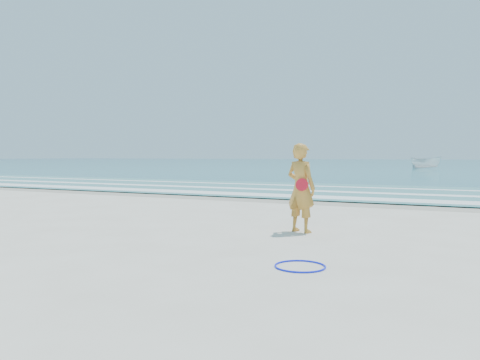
% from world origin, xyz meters
% --- Properties ---
extents(ground, '(400.00, 400.00, 0.00)m').
position_xyz_m(ground, '(0.00, 0.00, 0.00)').
color(ground, silver).
rests_on(ground, ground).
extents(wet_sand, '(400.00, 2.40, 0.00)m').
position_xyz_m(wet_sand, '(0.00, 9.00, 0.00)').
color(wet_sand, '#B2A893').
rests_on(wet_sand, ground).
extents(ocean, '(400.00, 190.00, 0.04)m').
position_xyz_m(ocean, '(0.00, 105.00, 0.02)').
color(ocean, '#19727F').
rests_on(ocean, ground).
extents(shallow, '(400.00, 10.00, 0.01)m').
position_xyz_m(shallow, '(0.00, 14.00, 0.04)').
color(shallow, '#59B7AD').
rests_on(shallow, ocean).
extents(foam_near, '(400.00, 1.40, 0.01)m').
position_xyz_m(foam_near, '(0.00, 10.30, 0.05)').
color(foam_near, white).
rests_on(foam_near, shallow).
extents(foam_mid, '(400.00, 0.90, 0.01)m').
position_xyz_m(foam_mid, '(0.00, 13.20, 0.05)').
color(foam_mid, white).
rests_on(foam_mid, shallow).
extents(foam_far, '(400.00, 0.60, 0.01)m').
position_xyz_m(foam_far, '(0.00, 16.50, 0.05)').
color(foam_far, white).
rests_on(foam_far, shallow).
extents(hoop, '(1.01, 1.01, 0.03)m').
position_xyz_m(hoop, '(3.18, -0.70, 0.01)').
color(hoop, '#0E1EFF').
rests_on(hoop, ground).
extents(boat, '(4.30, 3.00, 1.56)m').
position_xyz_m(boat, '(0.76, 54.80, 0.82)').
color(boat, white).
rests_on(boat, ocean).
extents(woman, '(0.81, 0.67, 1.92)m').
position_xyz_m(woman, '(2.16, 2.34, 0.96)').
color(woman, orange).
rests_on(woman, ground).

